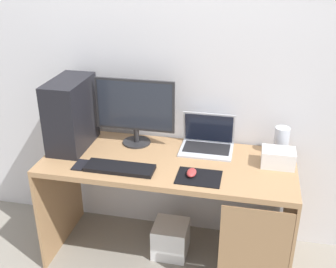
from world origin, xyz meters
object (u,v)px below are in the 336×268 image
(projector, at_px, (278,158))
(cell_phone, at_px, (80,165))
(keyboard, at_px, (120,168))
(monitor, at_px, (135,110))
(speaker, at_px, (281,141))
(laptop, at_px, (207,142))
(subwoofer, at_px, (171,239))
(mouse_left, at_px, (192,173))
(pc_tower, at_px, (71,114))

(projector, relative_size, cell_phone, 1.54)
(keyboard, height_order, cell_phone, keyboard)
(monitor, relative_size, speaker, 2.86)
(laptop, relative_size, cell_phone, 2.63)
(monitor, relative_size, keyboard, 1.27)
(monitor, bearing_deg, subwoofer, -29.81)
(laptop, relative_size, subwoofer, 1.44)
(monitor, height_order, laptop, monitor)
(projector, distance_m, mouse_left, 0.55)
(monitor, bearing_deg, speaker, 2.92)
(laptop, height_order, cell_phone, laptop)
(pc_tower, height_order, subwoofer, pc_tower)
(laptop, distance_m, mouse_left, 0.37)
(projector, distance_m, subwoofer, 0.96)
(keyboard, xyz_separation_m, subwoofer, (0.27, 0.21, -0.65))
(speaker, height_order, subwoofer, speaker)
(monitor, height_order, projector, monitor)
(laptop, bearing_deg, monitor, -177.09)
(monitor, distance_m, mouse_left, 0.60)
(speaker, bearing_deg, monitor, -177.08)
(laptop, xyz_separation_m, cell_phone, (-0.73, -0.39, -0.04))
(keyboard, height_order, subwoofer, keyboard)
(laptop, distance_m, projector, 0.47)
(keyboard, bearing_deg, mouse_left, 2.64)
(projector, bearing_deg, monitor, 173.19)
(laptop, bearing_deg, speaker, 2.93)
(pc_tower, xyz_separation_m, laptop, (0.88, 0.14, -0.18))
(pc_tower, height_order, mouse_left, pc_tower)
(speaker, xyz_separation_m, keyboard, (-0.95, -0.41, -0.08))
(projector, xyz_separation_m, mouse_left, (-0.50, -0.23, -0.03))
(speaker, height_order, cell_phone, speaker)
(cell_phone, bearing_deg, pc_tower, 120.88)
(laptop, relative_size, projector, 1.71)
(pc_tower, relative_size, laptop, 1.35)
(speaker, bearing_deg, cell_phone, -160.87)
(keyboard, bearing_deg, laptop, 39.18)
(projector, distance_m, cell_phone, 1.21)
(pc_tower, height_order, monitor, pc_tower)
(speaker, xyz_separation_m, projector, (-0.02, -0.16, -0.04))
(mouse_left, height_order, cell_phone, mouse_left)
(laptop, bearing_deg, mouse_left, -96.79)
(mouse_left, distance_m, cell_phone, 0.69)
(mouse_left, xyz_separation_m, cell_phone, (-0.69, -0.02, -0.02))
(laptop, distance_m, speaker, 0.47)
(speaker, distance_m, cell_phone, 1.28)
(laptop, bearing_deg, keyboard, -140.82)
(speaker, bearing_deg, projector, -97.13)
(laptop, relative_size, speaker, 1.84)
(laptop, relative_size, mouse_left, 3.56)
(mouse_left, height_order, subwoofer, mouse_left)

